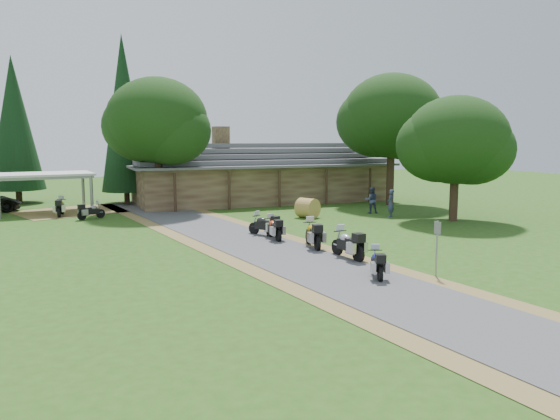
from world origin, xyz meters
name	(u,v)px	position (x,y,z in m)	size (l,w,h in m)	color
ground	(325,271)	(0.00, 0.00, 0.00)	(120.00, 120.00, 0.00)	#284814
driveway	(276,252)	(-0.50, 4.00, 0.00)	(46.00, 46.00, 0.00)	#3F3F41
lodge	(259,172)	(6.00, 24.00, 2.45)	(21.40, 9.40, 4.90)	brown
carport	(44,193)	(-10.60, 22.88, 1.40)	(6.47, 4.32, 2.81)	silver
motorcycle_row_a	(377,262)	(1.36, -1.68, 0.58)	(1.71, 0.56, 1.17)	#1B2399
motorcycle_row_b	(348,243)	(1.93, 1.61, 0.70)	(2.05, 0.67, 1.40)	#B2B4B9
motorcycle_row_c	(313,233)	(1.59, 4.39, 0.70)	(2.06, 0.67, 1.41)	#D9A70A
motorcycle_row_d	(274,227)	(0.61, 7.06, 0.64)	(1.87, 0.61, 1.28)	#C54720
motorcycle_row_e	(264,224)	(0.53, 8.24, 0.65)	(1.89, 0.62, 1.29)	black
motorcycle_carport_a	(61,206)	(-9.57, 20.58, 0.66)	(1.92, 0.63, 1.31)	gold
motorcycle_carport_b	(91,210)	(-7.74, 18.30, 0.58)	(1.68, 0.55, 1.15)	gray
person_a	(391,201)	(10.82, 11.69, 1.09)	(0.62, 0.45, 2.18)	#363E60
person_b	(372,198)	(10.70, 13.89, 1.08)	(0.62, 0.44, 2.17)	#363E60
hay_bale	(308,208)	(5.56, 13.49, 0.65)	(1.31, 1.31, 1.20)	#A3853B
sign_post	(437,249)	(3.50, -2.42, 1.07)	(0.38, 0.06, 2.14)	gray
oak_lodge_left	(158,138)	(-2.96, 20.43, 5.24)	(7.10, 7.10, 10.48)	black
oak_lodge_right	(391,133)	(14.65, 17.57, 5.62)	(7.72, 7.72, 11.24)	black
oak_driveway	(455,156)	(13.62, 8.81, 4.13)	(6.54, 6.54, 8.26)	black
cedar_near	(124,120)	(-4.53, 26.38, 6.69)	(3.85, 3.85, 13.39)	black
cedar_far	(15,130)	(-12.64, 29.91, 5.90)	(4.23, 4.23, 11.79)	black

